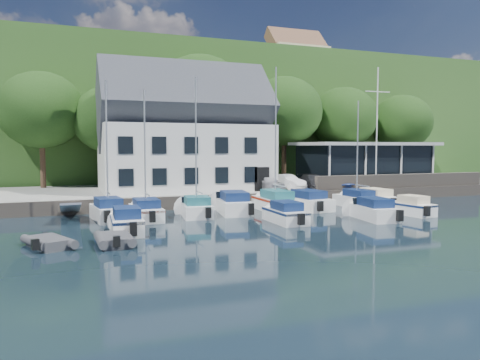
{
  "coord_description": "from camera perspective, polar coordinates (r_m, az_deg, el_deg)",
  "views": [
    {
      "loc": [
        -16.8,
        -22.97,
        4.71
      ],
      "look_at": [
        -4.75,
        9.0,
        2.25
      ],
      "focal_mm": 35.0,
      "sensor_mm": 36.0,
      "label": 1
    }
  ],
  "objects": [
    {
      "name": "ground",
      "position": [
        28.84,
        15.39,
        -5.42
      ],
      "size": [
        180.0,
        180.0,
        0.0
      ],
      "primitive_type": "plane",
      "color": "black",
      "rests_on": "ground"
    },
    {
      "name": "car_blue",
      "position": [
        42.66,
        11.69,
        -0.15
      ],
      "size": [
        1.45,
        3.52,
        1.19
      ],
      "primitive_type": "imported",
      "rotation": [
        0.0,
        0.0,
        0.02
      ],
      "color": "navy",
      "rests_on": "quay"
    },
    {
      "name": "boat_r1_7",
      "position": [
        38.61,
        16.0,
        -2.0
      ],
      "size": [
        1.93,
        6.32,
        1.39
      ],
      "primitive_type": null,
      "rotation": [
        0.0,
        0.0,
        0.01
      ],
      "color": "white",
      "rests_on": "ground"
    },
    {
      "name": "boat_r1_3",
      "position": [
        33.0,
        -0.86,
        -2.7
      ],
      "size": [
        3.08,
        6.84,
        1.57
      ],
      "primitive_type": null,
      "rotation": [
        0.0,
        0.0,
        -0.15
      ],
      "color": "white",
      "rests_on": "ground"
    },
    {
      "name": "club_pavilion",
      "position": [
        47.89,
        14.85,
        2.0
      ],
      "size": [
        13.2,
        7.2,
        4.1
      ],
      "primitive_type": null,
      "color": "black",
      "rests_on": "quay"
    },
    {
      "name": "tree_4",
      "position": [
        53.98,
        12.46,
        5.57
      ],
      "size": [
        7.55,
        7.55,
        10.32
      ],
      "primitive_type": null,
      "color": "#16340F",
      "rests_on": "quay"
    },
    {
      "name": "farmhouse",
      "position": [
        85.8,
        6.82,
        14.43
      ],
      "size": [
        10.4,
        7.0,
        8.2
      ],
      "primitive_type": null,
      "color": "beige",
      "rests_on": "hillside"
    },
    {
      "name": "hillside",
      "position": [
        86.67,
        -9.52,
        6.24
      ],
      "size": [
        160.0,
        75.0,
        16.0
      ],
      "primitive_type": "cube",
      "color": "#2A511E",
      "rests_on": "ground"
    },
    {
      "name": "seawall",
      "position": [
        44.95,
        19.26,
        -0.07
      ],
      "size": [
        18.0,
        0.5,
        1.2
      ],
      "primitive_type": "cube",
      "color": "#665C52",
      "rests_on": "quay"
    },
    {
      "name": "gangway",
      "position": [
        32.31,
        -19.96,
        -4.5
      ],
      "size": [
        1.2,
        6.0,
        1.4
      ],
      "primitive_type": null,
      "color": "silver",
      "rests_on": "ground"
    },
    {
      "name": "tree_5",
      "position": [
        58.35,
        19.07,
        5.03
      ],
      "size": [
        7.12,
        7.12,
        9.73
      ],
      "primitive_type": null,
      "color": "#16340F",
      "rests_on": "quay"
    },
    {
      "name": "tree_0",
      "position": [
        45.41,
        -23.01,
        5.64
      ],
      "size": [
        7.57,
        7.57,
        10.34
      ],
      "primitive_type": null,
      "color": "#16340F",
      "rests_on": "quay"
    },
    {
      "name": "boat_r2_0",
      "position": [
        26.17,
        -13.68,
        -4.74
      ],
      "size": [
        1.98,
        5.32,
        1.46
      ],
      "primitive_type": null,
      "rotation": [
        0.0,
        0.0,
        -0.05
      ],
      "color": "white",
      "rests_on": "ground"
    },
    {
      "name": "field_patch",
      "position": [
        96.89,
        -5.78,
        10.88
      ],
      "size": [
        50.0,
        30.0,
        0.3
      ],
      "primitive_type": "cube",
      "color": "#505B2D",
      "rests_on": "hillside"
    },
    {
      "name": "tree_3",
      "position": [
        49.8,
        5.4,
        6.18
      ],
      "size": [
        8.07,
        8.07,
        11.02
      ],
      "primitive_type": null,
      "color": "#16340F",
      "rests_on": "quay"
    },
    {
      "name": "boat_r1_4",
      "position": [
        33.87,
        4.36,
        4.19
      ],
      "size": [
        2.07,
        7.13,
        9.51
      ],
      "primitive_type": null,
      "rotation": [
        0.0,
        0.0,
        -0.01
      ],
      "color": "white",
      "rests_on": "ground"
    },
    {
      "name": "car_dgrey",
      "position": [
        41.85,
        8.88,
        -0.15
      ],
      "size": [
        2.23,
        4.46,
        1.25
      ],
      "primitive_type": "imported",
      "rotation": [
        0.0,
        0.0,
        -0.12
      ],
      "color": "#28292D",
      "rests_on": "quay"
    },
    {
      "name": "dinghy_1",
      "position": [
        23.26,
        -15.07,
        -6.84
      ],
      "size": [
        1.82,
        2.97,
        0.68
      ],
      "primitive_type": null,
      "rotation": [
        0.0,
        0.0,
        0.02
      ],
      "color": "#3C3C41",
      "rests_on": "ground"
    },
    {
      "name": "quay_face",
      "position": [
        38.13,
        5.63,
        -2.23
      ],
      "size": [
        60.0,
        0.3,
        1.0
      ],
      "primitive_type": "cube",
      "color": "#665C52",
      "rests_on": "ground"
    },
    {
      "name": "boat_r2_4",
      "position": [
        34.17,
        20.15,
        -2.89
      ],
      "size": [
        2.25,
        4.8,
        1.37
      ],
      "primitive_type": null,
      "rotation": [
        0.0,
        0.0,
        0.14
      ],
      "color": "white",
      "rests_on": "ground"
    },
    {
      "name": "tree_2",
      "position": [
        47.34,
        -4.85,
        7.38
      ],
      "size": [
        9.37,
        9.37,
        12.81
      ],
      "primitive_type": null,
      "color": "#16340F",
      "rests_on": "quay"
    },
    {
      "name": "dinghy_0",
      "position": [
        23.67,
        -22.29,
        -6.84
      ],
      "size": [
        2.66,
        3.26,
        0.66
      ],
      "primitive_type": null,
      "rotation": [
        0.0,
        0.0,
        0.4
      ],
      "color": "#3C3C41",
      "rests_on": "ground"
    },
    {
      "name": "flagpole",
      "position": [
        44.03,
        16.35,
        6.12
      ],
      "size": [
        2.58,
        0.2,
        10.74
      ],
      "primitive_type": null,
      "color": "silver",
      "rests_on": "quay"
    },
    {
      "name": "car_silver",
      "position": [
        39.27,
        3.35,
        -0.34
      ],
      "size": [
        1.97,
        3.99,
        1.31
      ],
      "primitive_type": "imported",
      "rotation": [
        0.0,
        0.0,
        0.11
      ],
      "color": "silver",
      "rests_on": "quay"
    },
    {
      "name": "harbor_building",
      "position": [
        40.67,
        -6.73,
        5.0
      ],
      "size": [
        14.4,
        8.2,
        8.7
      ],
      "primitive_type": null,
      "color": "silver",
      "rests_on": "quay"
    },
    {
      "name": "tree_1",
      "position": [
        44.52,
        -15.56,
        5.1
      ],
      "size": [
        6.71,
        6.71,
        9.17
      ],
      "primitive_type": null,
      "color": "#16340F",
      "rests_on": "quay"
    },
    {
      "name": "quay",
      "position": [
        44.02,
        1.89,
        -1.37
      ],
      "size": [
        60.0,
        13.0,
        1.0
      ],
      "primitive_type": "cube",
      "color": "#9A9A94",
      "rests_on": "ground"
    },
    {
      "name": "boat_r1_6",
      "position": [
        37.09,
        14.12,
        3.33
      ],
      "size": [
        2.02,
        6.28,
        8.55
      ],
      "primitive_type": null,
      "rotation": [
        0.0,
        0.0,
        0.04
      ],
      "color": "white",
      "rests_on": "ground"
    },
    {
      "name": "boat_r1_1",
      "position": [
        30.37,
        -11.51,
        3.13
      ],
      "size": [
        1.96,
        5.92,
        8.45
      ],
      "primitive_type": null,
      "rotation": [
        0.0,
        0.0,
        -0.01
      ],
      "color": "white",
      "rests_on": "ground"
    },
    {
      "name": "boat_r1_0",
      "position": [
        30.73,
        -15.92,
        3.61
      ],
      "size": [
        2.48,
        5.74,
        9.04
      ],
      "primitive_type": null,
      "rotation": [
        0.0,
        0.0,
        0.11
      ],
      "color": "white",
      "rests_on": "ground"
    },
    {
      "name": "boat_r2_2",
      "position": [
        29.06,
        5.52,
        -3.88
      ],
      "size": [
        1.82,
        5.36,
        1.35
      ],
      "primitive_type": null,
      "rotation": [
        0.0,
        0.0,
        -0.02
      ],
      "color": "white",
      "rests_on": "ground"
    },
    {
      "name": "boat_r1_5",
      "position": [
        35.27,
        8.18,
        -2.39
      ],
      "size": [
        2.86,
        6.53,
        1.47
      ],
      "primitive_type": null,
      "rotation": [
        0.0,
        0.0,
        0.11
      ],
      "color": "white",
      "rests_on": "ground"
    },
    {
      "name": "boat_r2_3",
      "position": [
        31.46,
        15.88,
        -3.34
      ],
      "size": [
        2.65,
        6.15,
        1.42
      ],
      "primitive_type": null,
      "rotation": [
        0.0,
        0.0,
        -0.13
      ],
      "color": "white",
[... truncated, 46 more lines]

